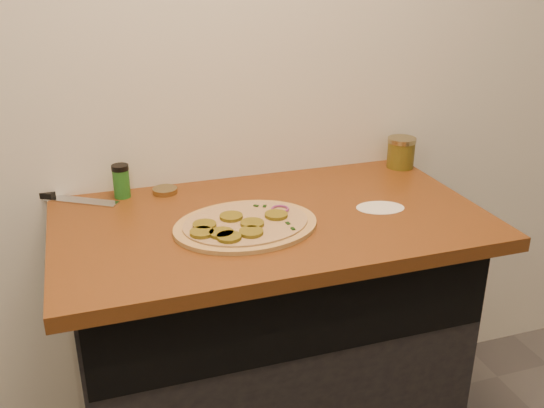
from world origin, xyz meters
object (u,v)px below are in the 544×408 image
object	(u,v)px
pizza	(245,225)
chefs_knife	(57,197)
salsa_jar	(401,152)
spice_shaker	(121,181)

from	to	relation	value
pizza	chefs_knife	world-z (taller)	pizza
chefs_knife	salsa_jar	xyz separation A→B (m)	(1.12, -0.06, 0.05)
pizza	spice_shaker	xyz separation A→B (m)	(-0.29, 0.33, 0.04)
pizza	spice_shaker	size ratio (longest dim) A/B	4.12
pizza	spice_shaker	distance (m)	0.44
chefs_knife	spice_shaker	world-z (taller)	spice_shaker
chefs_knife	salsa_jar	size ratio (longest dim) A/B	2.87
chefs_knife	salsa_jar	world-z (taller)	salsa_jar
spice_shaker	salsa_jar	bearing A→B (deg)	-1.20
spice_shaker	chefs_knife	bearing A→B (deg)	166.71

